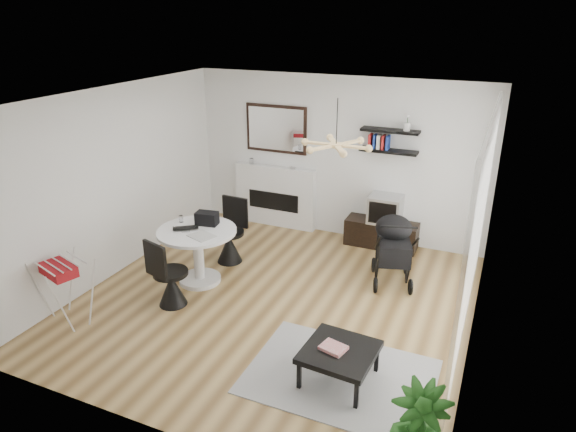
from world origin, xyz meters
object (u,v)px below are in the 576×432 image
at_px(dining_table, 198,248).
at_px(potted_plant, 418,432).
at_px(fireplace, 275,189).
at_px(crt_tv, 385,209).
at_px(coffee_table, 339,353).
at_px(drying_rack, 66,290).
at_px(tv_console, 381,234).
at_px(stroller, 393,251).

relative_size(dining_table, potted_plant, 1.25).
relative_size(fireplace, dining_table, 1.95).
bearing_deg(potted_plant, crt_tv, 107.11).
height_order(crt_tv, dining_table, crt_tv).
xyz_separation_m(crt_tv, coffee_table, (0.37, -3.44, -0.32)).
distance_m(fireplace, coffee_table, 4.33).
xyz_separation_m(crt_tv, drying_rack, (-3.08, -3.73, -0.23)).
relative_size(drying_rack, potted_plant, 0.94).
bearing_deg(drying_rack, crt_tv, 68.17).
bearing_deg(potted_plant, fireplace, 126.99).
bearing_deg(drying_rack, tv_console, 68.54).
bearing_deg(crt_tv, fireplace, 176.00).
xyz_separation_m(coffee_table, potted_plant, (0.95, -0.86, 0.10)).
distance_m(stroller, coffee_table, 2.38).
distance_m(crt_tv, dining_table, 3.08).
height_order(fireplace, drying_rack, fireplace).
bearing_deg(dining_table, crt_tv, 46.05).
height_order(crt_tv, drying_rack, crt_tv).
height_order(crt_tv, stroller, stroller).
bearing_deg(stroller, potted_plant, -90.94).
distance_m(dining_table, stroller, 2.77).
xyz_separation_m(drying_rack, stroller, (3.46, 2.66, 0.02)).
height_order(tv_console, crt_tv, crt_tv).
relative_size(tv_console, potted_plant, 1.32).
bearing_deg(dining_table, stroller, 24.50).
distance_m(fireplace, stroller, 2.70).
bearing_deg(stroller, dining_table, -172.72).
bearing_deg(dining_table, coffee_table, -26.15).
bearing_deg(coffee_table, potted_plant, -42.06).
height_order(fireplace, potted_plant, fireplace).
xyz_separation_m(tv_console, coffee_table, (0.41, -3.45, 0.12)).
xyz_separation_m(fireplace, dining_table, (-0.11, -2.36, -0.15)).
relative_size(crt_tv, potted_plant, 0.58).
bearing_deg(crt_tv, drying_rack, -129.57).
distance_m(dining_table, potted_plant, 4.04).
xyz_separation_m(fireplace, tv_console, (1.99, -0.14, -0.47)).
relative_size(dining_table, drying_rack, 1.33).
relative_size(crt_tv, dining_table, 0.46).
distance_m(crt_tv, potted_plant, 4.51).
relative_size(drying_rack, coffee_table, 1.07).
height_order(dining_table, stroller, stroller).
bearing_deg(stroller, tv_console, 94.10).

